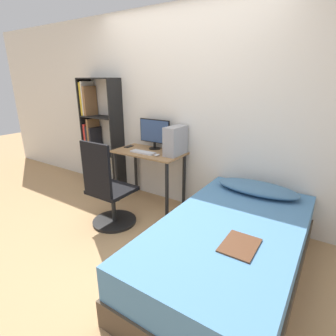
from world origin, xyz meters
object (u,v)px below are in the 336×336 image
monitor (154,133)px  keyboard (143,152)px  bookshelf (97,137)px  pc_tower (176,141)px  office_chair (108,195)px  bed (229,249)px

monitor → keyboard: size_ratio=1.37×
bookshelf → pc_tower: size_ratio=4.66×
office_chair → keyboard: (0.02, 0.63, 0.37)m
office_chair → pc_tower: bearing=63.0°
bookshelf → bed: 2.76m
monitor → pc_tower: bearing=-13.5°
bookshelf → monitor: size_ratio=3.49×
office_chair → bed: bearing=-0.7°
office_chair → bed: office_chair is taller
keyboard → monitor: bearing=90.7°
bookshelf → monitor: 1.12m
bed → monitor: size_ratio=4.24×
bookshelf → monitor: bookshelf is taller
bed → keyboard: bearing=155.9°
office_chair → pc_tower: size_ratio=2.87×
bookshelf → keyboard: size_ratio=4.79×
office_chair → keyboard: size_ratio=2.96×
office_chair → pc_tower: pc_tower is taller
bed → keyboard: (-1.45, 0.65, 0.51)m
bookshelf → bed: bearing=-18.8°
bed → office_chair: bearing=179.3°
monitor → keyboard: bearing=-89.3°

